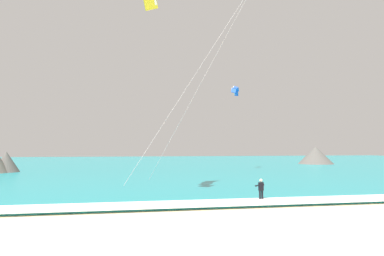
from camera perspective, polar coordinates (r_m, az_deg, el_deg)
sea at (r=82.93m, az=-2.93°, el=-5.83°), size 200.00×120.00×0.20m
surf_foam at (r=26.01m, az=15.71°, el=-11.38°), size 200.00×2.94×0.04m
surfboard at (r=26.24m, az=11.27°, el=-11.79°), size 0.74×1.46×0.09m
kitesurfer at (r=26.13m, az=11.23°, el=-9.80°), size 0.60×0.59×1.69m
kite_distant at (r=60.23m, az=7.14°, el=6.26°), size 2.31×3.81×1.46m
headland_right at (r=83.80m, az=19.65°, el=-4.50°), size 8.74×8.80×4.10m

